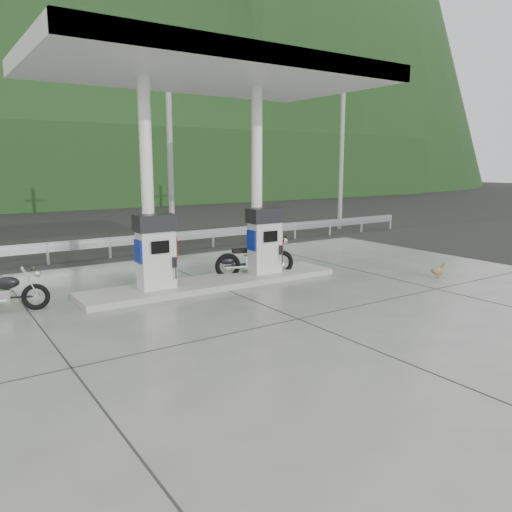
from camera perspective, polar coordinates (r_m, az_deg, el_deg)
ground at (r=11.10m, az=1.60°, el=-6.01°), size 160.00×160.00×0.00m
forecourt_apron at (r=11.10m, az=1.60°, el=-5.97°), size 18.00×14.00×0.02m
pump_island at (r=13.13m, az=-4.75°, el=-3.04°), size 7.00×1.40×0.15m
gas_pump_left at (r=12.25m, az=-11.36°, el=0.48°), size 0.95×0.55×1.80m
gas_pump_right at (r=13.77m, az=1.02°, el=1.76°), size 0.95×0.55×1.80m
canopy_column_left at (r=12.46m, az=-12.34°, el=8.01°), size 0.30×0.30×5.00m
canopy_column_right at (r=13.96m, az=0.09°, el=8.48°), size 0.30×0.30×5.00m
canopy_roof at (r=12.96m, az=-5.12°, el=20.28°), size 8.50×5.00×0.40m
guardrail at (r=17.95m, az=-13.38°, el=2.34°), size 26.00×0.16×1.42m
road at (r=21.33m, az=-16.62°, el=1.51°), size 60.00×7.00×0.01m
utility_pole_b at (r=19.95m, az=-9.83°, el=12.73°), size 0.22×0.22×8.00m
utility_pole_c at (r=25.03m, az=9.77°, el=12.22°), size 0.22×0.22×8.00m
tree_band at (r=39.16m, az=-25.11°, el=9.23°), size 80.00×6.00×6.00m
motorcycle_left at (r=11.96m, az=-26.98°, el=-3.81°), size 1.84×1.04×0.83m
motorcycle_right at (r=14.03m, az=-0.12°, el=-0.31°), size 2.25×1.26×1.02m
duck at (r=14.83m, az=20.09°, el=-1.67°), size 0.51×0.21×0.36m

